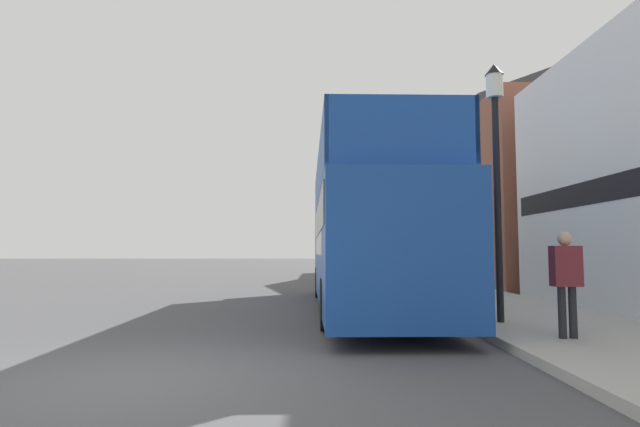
{
  "coord_description": "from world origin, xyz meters",
  "views": [
    {
      "loc": [
        2.13,
        -5.82,
        1.47
      ],
      "look_at": [
        2.17,
        7.75,
        2.5
      ],
      "focal_mm": 28.0,
      "sensor_mm": 36.0,
      "label": 1
    }
  ],
  "objects": [
    {
      "name": "parked_car_ahead_of_bus",
      "position": [
        3.74,
        14.29,
        0.67
      ],
      "size": [
        1.89,
        4.4,
        1.42
      ],
      "rotation": [
        0.0,
        0.0,
        -0.02
      ],
      "color": "navy",
      "rests_on": "ground_plane"
    },
    {
      "name": "sidewalk",
      "position": [
        6.56,
        18.0,
        0.07
      ],
      "size": [
        3.37,
        108.0,
        0.14
      ],
      "color": "#ADAAA3",
      "rests_on": "ground_plane"
    },
    {
      "name": "lamp_post_second",
      "position": [
        5.52,
        11.67,
        3.39
      ],
      "size": [
        0.35,
        0.35,
        4.71
      ],
      "color": "black",
      "rests_on": "sidewalk"
    },
    {
      "name": "brick_terrace_rear",
      "position": [
        11.25,
        22.29,
        5.29
      ],
      "size": [
        6.0,
        23.25,
        10.57
      ],
      "color": "#935642",
      "rests_on": "ground_plane"
    },
    {
      "name": "tour_bus",
      "position": [
        3.28,
        6.9,
        1.76
      ],
      "size": [
        2.68,
        10.99,
        3.9
      ],
      "rotation": [
        0.0,
        0.0,
        0.02
      ],
      "color": "#19479E",
      "rests_on": "ground_plane"
    },
    {
      "name": "lamp_post_nearest",
      "position": [
        5.53,
        3.68,
        3.55
      ],
      "size": [
        0.35,
        0.35,
        4.98
      ],
      "color": "black",
      "rests_on": "sidewalk"
    },
    {
      "name": "ground_plane",
      "position": [
        0.0,
        21.0,
        0.0
      ],
      "size": [
        144.0,
        144.0,
        0.0
      ],
      "primitive_type": "plane",
      "color": "#4C4C4F"
    },
    {
      "name": "pedestrian_nearest",
      "position": [
        5.93,
        1.92,
        1.12
      ],
      "size": [
        0.43,
        0.24,
        1.63
      ],
      "color": "#232328",
      "rests_on": "sidewalk"
    }
  ]
}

